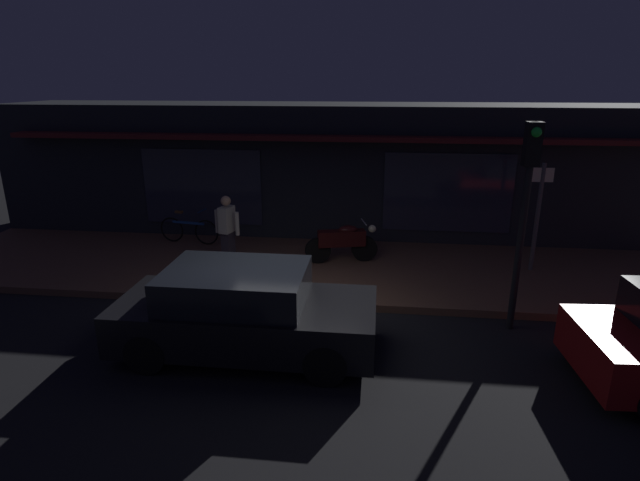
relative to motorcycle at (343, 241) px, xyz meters
name	(u,v)px	position (x,y,z in m)	size (l,w,h in m)	color
ground_plane	(289,333)	(-0.69, -3.33, -0.65)	(60.00, 60.00, 0.00)	black
sidewalk_slab	(312,268)	(-0.69, -0.33, -0.57)	(18.00, 4.00, 0.15)	brown
storefront_building	(327,169)	(-0.69, 3.06, 1.16)	(18.00, 3.30, 3.60)	black
motorcycle	(343,241)	(0.00, 0.00, 0.00)	(1.68, 0.67, 0.97)	black
bicycle_parked	(189,230)	(-4.08, 0.95, -0.14)	(1.65, 0.42, 0.91)	black
person_photographer	(227,231)	(-2.52, -0.71, 0.38)	(0.61, 0.43, 1.67)	#28232D
sign_post	(538,211)	(4.24, -0.03, 0.86)	(0.44, 0.09, 2.40)	#47474C
traffic_light_pole	(527,192)	(3.19, -2.68, 1.83)	(0.24, 0.33, 3.60)	black
parked_car_near	(244,312)	(-1.29, -4.01, 0.06)	(4.10, 1.78, 1.42)	black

